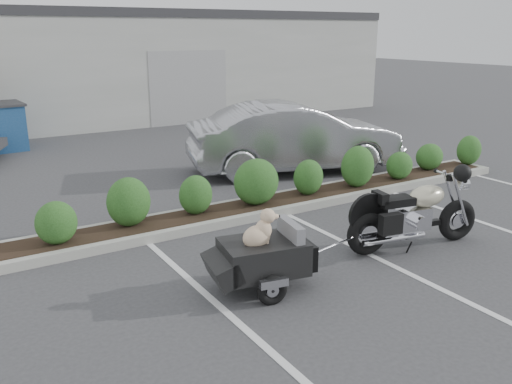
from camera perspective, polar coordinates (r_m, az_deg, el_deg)
ground at (r=8.07m, az=3.37°, el=-7.29°), size 90.00×90.00×0.00m
planter_kerb at (r=10.27m, az=0.95°, el=-1.49°), size 12.00×1.00×0.15m
building at (r=23.45m, az=-21.61°, el=12.40°), size 26.00×10.00×4.00m
motorcycle at (r=8.72m, az=16.42°, el=-2.29°), size 2.35×0.97×1.36m
pet_trailer at (r=7.05m, az=0.65°, el=-6.71°), size 1.91×1.09×1.12m
sedan at (r=12.98m, az=4.08°, el=5.74°), size 5.29×3.09×1.65m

